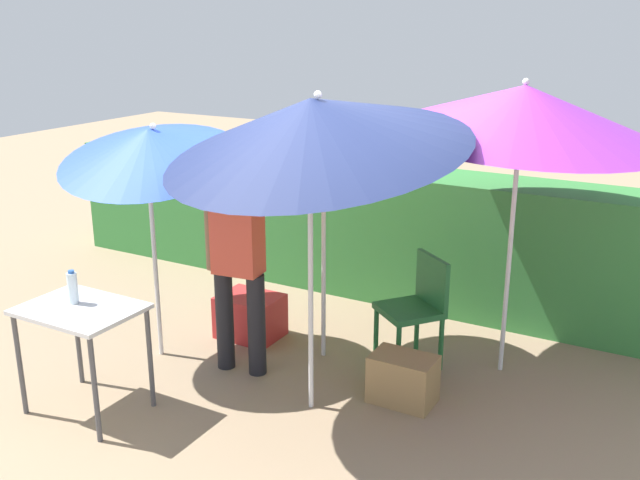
% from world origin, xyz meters
% --- Properties ---
extents(ground_plane, '(24.00, 24.00, 0.00)m').
position_xyz_m(ground_plane, '(0.00, 0.00, 0.00)').
color(ground_plane, '#9E8466').
extents(hedge_row, '(8.00, 0.70, 1.27)m').
position_xyz_m(hedge_row, '(0.00, 2.15, 0.63)').
color(hedge_row, '#38843D').
rests_on(hedge_row, ground_plane).
extents(umbrella_rainbow, '(1.44, 1.43, 2.11)m').
position_xyz_m(umbrella_rainbow, '(-0.13, 0.60, 1.92)').
color(umbrella_rainbow, silver).
rests_on(umbrella_rainbow, ground_plane).
extents(umbrella_orange, '(1.48, 1.45, 2.10)m').
position_xyz_m(umbrella_orange, '(-1.29, -0.04, 1.75)').
color(umbrella_orange, silver).
rests_on(umbrella_orange, ground_plane).
extents(umbrella_yellow, '(2.10, 2.09, 2.32)m').
position_xyz_m(umbrella_yellow, '(1.23, 1.07, 2.04)').
color(umbrella_yellow, silver).
rests_on(umbrella_yellow, ground_plane).
extents(umbrella_navy, '(2.04, 2.04, 2.44)m').
position_xyz_m(umbrella_navy, '(0.22, -0.18, 2.03)').
color(umbrella_navy, silver).
rests_on(umbrella_navy, ground_plane).
extents(person_vendor, '(0.56, 0.26, 1.88)m').
position_xyz_m(person_vendor, '(-0.57, 0.05, 0.93)').
color(person_vendor, black).
rests_on(person_vendor, ground_plane).
extents(chair_plastic, '(0.62, 0.62, 0.89)m').
position_xyz_m(chair_plastic, '(0.58, 0.85, 0.51)').
color(chair_plastic, '#236633').
rests_on(chair_plastic, ground_plane).
extents(cooler_box, '(0.52, 0.41, 0.37)m').
position_xyz_m(cooler_box, '(-0.87, 0.60, 0.19)').
color(cooler_box, red).
rests_on(cooler_box, ground_plane).
extents(crate_cardboard, '(0.46, 0.30, 0.36)m').
position_xyz_m(crate_cardboard, '(0.74, 0.22, 0.18)').
color(crate_cardboard, '#9E7A4C').
rests_on(crate_cardboard, ground_plane).
extents(folding_table, '(0.80, 0.60, 0.79)m').
position_xyz_m(folding_table, '(-1.17, -0.98, 0.69)').
color(folding_table, '#4C4C51').
rests_on(folding_table, ground_plane).
extents(bottle_water, '(0.07, 0.07, 0.24)m').
position_xyz_m(bottle_water, '(-1.26, -0.94, 0.90)').
color(bottle_water, silver).
rests_on(bottle_water, folding_table).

